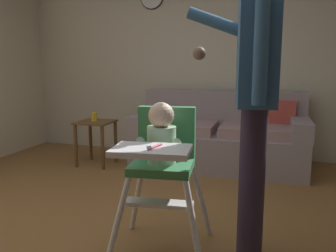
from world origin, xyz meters
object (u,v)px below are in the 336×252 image
at_px(couch, 220,138).
at_px(adult_standing, 254,98).
at_px(sippy_cup, 94,117).
at_px(side_table, 96,133).
at_px(high_chair, 162,151).

height_order(couch, adult_standing, adult_standing).
bearing_deg(sippy_cup, side_table, -0.00).
distance_m(adult_standing, sippy_cup, 2.51).
bearing_deg(high_chair, couch, 172.08).
relative_size(couch, sippy_cup, 19.43).
bearing_deg(side_table, couch, 15.03).
height_order(couch, high_chair, high_chair).
relative_size(adult_standing, sippy_cup, 17.12).
distance_m(high_chair, side_table, 2.17).
height_order(high_chair, adult_standing, adult_standing).
height_order(side_table, sippy_cup, sippy_cup).
xyz_separation_m(high_chair, side_table, (-1.35, 1.68, -0.27)).
relative_size(high_chair, side_table, 1.83).
relative_size(couch, high_chair, 2.05).
height_order(couch, side_table, couch).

